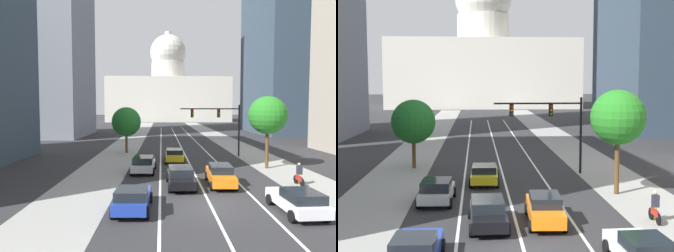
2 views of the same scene
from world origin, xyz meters
TOP-DOWN VIEW (x-y plane):
  - ground_plane at (0.00, 40.00)m, footprint 400.00×400.00m
  - sidewalk_left at (-8.48, 35.00)m, footprint 4.84×130.00m
  - sidewalk_right at (8.48, 35.00)m, footprint 4.84×130.00m
  - lane_stripe_left at (-3.03, 25.00)m, footprint 0.16×90.00m
  - lane_stripe_center at (0.00, 25.00)m, footprint 0.16×90.00m
  - lane_stripe_right at (3.03, 25.00)m, footprint 0.16×90.00m
  - office_tower_far_right at (27.52, 51.82)m, footprint 18.30×24.78m
  - capitol_building at (0.00, 115.23)m, footprint 51.78×25.04m
  - car_blue at (-4.55, -0.71)m, footprint 2.13×4.05m
  - car_orange at (1.51, 4.86)m, footprint 2.09×4.76m
  - car_black at (-1.52, 4.47)m, footprint 2.13×4.56m
  - car_yellow at (-1.52, 14.66)m, footprint 2.23×4.41m
  - car_silver at (-4.55, 9.43)m, footprint 2.23×4.30m
  - car_white at (4.55, -1.29)m, footprint 2.19×4.22m
  - traffic_signal_mast at (4.08, 18.02)m, footprint 7.15×0.39m
  - fire_hydrant at (7.57, 5.11)m, footprint 0.26×0.35m
  - cyclist at (7.39, 4.59)m, footprint 0.36×1.70m
  - street_tree_near_right at (7.22, 10.95)m, footprint 3.64×3.64m
  - street_tree_near_left at (-7.48, 21.17)m, footprint 3.78×3.78m

SIDE VIEW (x-z plane):
  - ground_plane at x=0.00m, z-range 0.00..0.00m
  - sidewalk_left at x=-8.48m, z-range 0.00..0.01m
  - sidewalk_right at x=8.48m, z-range 0.00..0.01m
  - lane_stripe_left at x=-3.03m, z-range 0.01..0.02m
  - lane_stripe_center at x=0.00m, z-range 0.01..0.02m
  - lane_stripe_right at x=3.03m, z-range 0.01..0.02m
  - fire_hydrant at x=7.57m, z-range 0.01..0.92m
  - car_white at x=4.55m, z-range 0.03..1.44m
  - car_yellow at x=-1.52m, z-range 0.04..1.45m
  - car_blue at x=-4.55m, z-range 0.02..1.47m
  - car_black at x=-1.52m, z-range 0.04..1.48m
  - car_silver at x=-4.55m, z-range 0.04..1.51m
  - car_orange at x=1.51m, z-range 0.02..1.60m
  - cyclist at x=7.39m, z-range -0.01..1.71m
  - street_tree_near_left at x=-7.48m, z-range 1.07..7.00m
  - traffic_signal_mast at x=4.08m, z-range 1.35..7.55m
  - street_tree_near_right at x=7.22m, z-range 1.64..8.60m
  - capitol_building at x=0.00m, z-range -6.86..32.42m
  - office_tower_far_right at x=27.52m, z-range 0.04..44.97m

